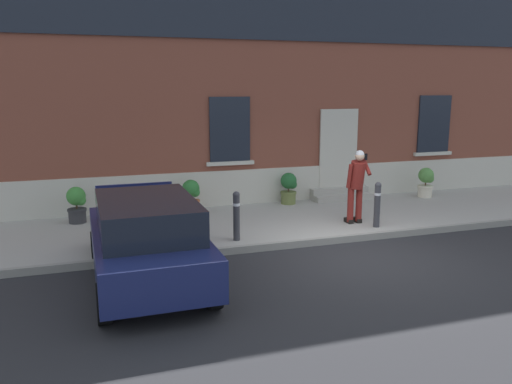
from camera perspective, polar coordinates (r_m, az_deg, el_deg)
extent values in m
plane|color=#232326|center=(10.58, 11.13, -6.95)|extent=(80.00, 80.00, 0.00)
cube|color=#99968E|center=(12.96, 5.09, -2.99)|extent=(24.00, 3.60, 0.15)
cube|color=gray|center=(11.34, 8.82, -5.20)|extent=(24.00, 0.12, 0.15)
cube|color=brown|center=(14.88, 1.44, 13.21)|extent=(24.00, 1.40, 7.50)
cube|color=#BCB7A8|center=(14.47, 2.34, 0.51)|extent=(24.00, 0.08, 1.10)
cube|color=maroon|center=(15.05, 9.00, 4.54)|extent=(1.00, 0.08, 2.10)
cube|color=#BCB7A8|center=(15.03, 9.04, 4.72)|extent=(1.16, 0.06, 2.24)
cube|color=black|center=(13.82, -2.89, 6.89)|extent=(1.10, 0.06, 1.70)
cube|color=#BCB7A8|center=(13.89, -2.82, 3.18)|extent=(1.30, 0.12, 0.10)
cube|color=black|center=(16.69, 18.97, 7.09)|extent=(1.10, 0.06, 1.70)
cube|color=#BCB7A8|center=(16.75, 18.83, 4.01)|extent=(1.30, 0.12, 0.10)
cube|color=black|center=(14.32, 2.51, 19.09)|extent=(16.80, 0.06, 1.40)
cube|color=#9E998E|center=(14.87, 9.63, -0.60)|extent=(1.74, 0.32, 0.16)
cube|color=#9E998E|center=(15.13, 9.08, -0.07)|extent=(1.74, 0.32, 0.32)
cube|color=#161E4C|center=(9.07, -11.86, -6.01)|extent=(1.79, 4.02, 0.64)
cube|color=black|center=(8.76, -11.90, -2.55)|extent=(1.56, 2.41, 0.56)
cube|color=black|center=(11.05, -13.13, -4.07)|extent=(1.66, 0.12, 0.20)
cube|color=yellow|center=(11.01, -13.17, -3.16)|extent=(0.52, 0.02, 0.12)
cube|color=#B21414|center=(10.90, -17.18, -2.12)|extent=(0.16, 0.04, 0.18)
cube|color=#B21414|center=(11.03, -9.33, -1.58)|extent=(0.16, 0.04, 0.18)
cube|color=#161E4C|center=(10.63, -13.16, -0.69)|extent=(1.49, 0.07, 0.60)
cylinder|color=black|center=(7.81, -16.36, -11.67)|extent=(0.21, 0.60, 0.60)
cylinder|color=black|center=(8.01, -4.73, -10.63)|extent=(0.21, 0.60, 0.60)
cylinder|color=black|center=(10.45, -17.11, -5.77)|extent=(0.21, 0.60, 0.60)
cylinder|color=black|center=(10.60, -8.46, -5.13)|extent=(0.21, 0.60, 0.60)
cylinder|color=#333338|center=(12.13, 13.16, -1.58)|extent=(0.14, 0.14, 0.95)
sphere|color=#333338|center=(12.03, 13.26, 0.71)|extent=(0.15, 0.15, 0.15)
cylinder|color=silver|center=(12.07, 13.22, -0.22)|extent=(0.15, 0.15, 0.06)
cylinder|color=#333338|center=(10.80, -2.16, -2.89)|extent=(0.14, 0.14, 0.95)
sphere|color=#333338|center=(10.69, -2.18, -0.32)|extent=(0.15, 0.15, 0.15)
cylinder|color=silver|center=(10.73, -2.17, -1.37)|extent=(0.15, 0.15, 0.06)
cylinder|color=maroon|center=(12.33, 10.34, -1.38)|extent=(0.15, 0.15, 0.82)
cube|color=black|center=(12.47, 10.14, -3.11)|extent=(0.12, 0.28, 0.10)
cylinder|color=maroon|center=(12.43, 11.23, -1.31)|extent=(0.15, 0.15, 0.82)
cube|color=black|center=(12.58, 11.03, -3.03)|extent=(0.12, 0.28, 0.10)
cylinder|color=maroon|center=(12.19, 11.04, 1.88)|extent=(0.34, 0.45, 0.67)
sphere|color=tan|center=(12.06, 11.32, 3.89)|extent=(0.22, 0.22, 0.22)
sphere|color=silver|center=(12.05, 11.32, 4.03)|extent=(0.21, 0.21, 0.21)
cylinder|color=maroon|center=(12.05, 10.23, 1.72)|extent=(0.09, 0.19, 0.57)
cylinder|color=maroon|center=(12.22, 12.00, 2.84)|extent=(0.09, 0.41, 0.42)
cube|color=black|center=(12.12, 11.98, 3.80)|extent=(0.07, 0.02, 0.15)
cylinder|color=#2D2D30|center=(12.97, -19.03, -2.46)|extent=(0.40, 0.40, 0.34)
cylinder|color=#2D2D30|center=(12.94, -19.07, -1.86)|extent=(0.44, 0.44, 0.05)
cylinder|color=#47331E|center=(12.91, -19.11, -1.21)|extent=(0.04, 0.04, 0.24)
sphere|color=#387F33|center=(12.87, -19.16, -0.43)|extent=(0.44, 0.44, 0.44)
sphere|color=#387F33|center=(12.84, -18.69, -0.88)|extent=(0.24, 0.24, 0.24)
cylinder|color=#B25B38|center=(13.28, -7.12, -1.59)|extent=(0.40, 0.40, 0.34)
cylinder|color=#B25B38|center=(13.25, -7.14, -1.00)|extent=(0.44, 0.44, 0.05)
cylinder|color=#47331E|center=(13.22, -7.15, -0.37)|extent=(0.04, 0.04, 0.24)
sphere|color=#286B2D|center=(13.18, -7.17, 0.40)|extent=(0.44, 0.44, 0.44)
sphere|color=#286B2D|center=(13.17, -6.69, -0.04)|extent=(0.24, 0.24, 0.24)
cylinder|color=#606B38|center=(14.25, 3.58, -0.62)|extent=(0.40, 0.40, 0.34)
cylinder|color=#606B38|center=(14.22, 3.58, -0.07)|extent=(0.44, 0.44, 0.05)
cylinder|color=#47331E|center=(14.19, 3.59, 0.53)|extent=(0.04, 0.04, 0.24)
sphere|color=#1E5628|center=(14.16, 3.60, 1.24)|extent=(0.44, 0.44, 0.44)
sphere|color=#1E5628|center=(14.17, 4.05, 0.83)|extent=(0.24, 0.24, 0.24)
cylinder|color=beige|center=(15.89, 18.07, 0.09)|extent=(0.40, 0.40, 0.34)
cylinder|color=beige|center=(15.86, 18.10, 0.59)|extent=(0.44, 0.44, 0.05)
cylinder|color=#47331E|center=(15.83, 18.13, 1.12)|extent=(0.04, 0.04, 0.24)
sphere|color=#4C843D|center=(15.81, 18.17, 1.76)|extent=(0.44, 0.44, 0.44)
sphere|color=#4C843D|center=(15.84, 18.55, 1.39)|extent=(0.24, 0.24, 0.24)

